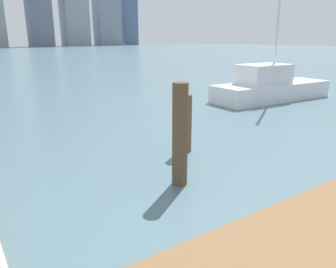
# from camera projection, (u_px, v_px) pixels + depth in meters

# --- Properties ---
(ground_plane) EXTENTS (300.00, 300.00, 0.00)m
(ground_plane) POSITION_uv_depth(u_px,v_px,m) (43.00, 115.00, 14.16)
(ground_plane) COLOR slate
(dock_piling_0) EXTENTS (0.34, 0.34, 2.31)m
(dock_piling_0) POSITION_uv_depth(u_px,v_px,m) (180.00, 135.00, 7.15)
(dock_piling_0) COLOR brown
(dock_piling_0) RESTS_ON ground_plane
(dock_piling_3) EXTENTS (0.36, 0.36, 1.67)m
(dock_piling_3) POSITION_uv_depth(u_px,v_px,m) (186.00, 123.00, 9.46)
(dock_piling_3) COLOR brown
(dock_piling_3) RESTS_ON ground_plane
(moored_boat_0) EXTENTS (7.16, 2.39, 9.00)m
(moored_boat_0) POSITION_uv_depth(u_px,v_px,m) (270.00, 87.00, 17.58)
(moored_boat_0) COLOR white
(moored_boat_0) RESTS_ON ground_plane
(skyline_tower_6) EXTENTS (11.56, 9.78, 30.93)m
(skyline_tower_6) POSITION_uv_depth(u_px,v_px,m) (107.00, 13.00, 163.56)
(skyline_tower_6) COLOR gray
(skyline_tower_6) RESTS_ON ground_plane
(skyline_tower_7) EXTENTS (7.42, 7.44, 31.34)m
(skyline_tower_7) POSITION_uv_depth(u_px,v_px,m) (129.00, 15.00, 176.49)
(skyline_tower_7) COLOR slate
(skyline_tower_7) RESTS_ON ground_plane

